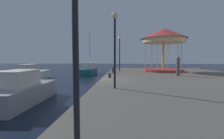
# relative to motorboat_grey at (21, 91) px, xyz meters

# --- Properties ---
(ground_plane) EXTENTS (120.00, 120.00, 0.00)m
(ground_plane) POSITION_rel_motorboat_grey_xyz_m (3.83, 4.88, -0.69)
(ground_plane) COLOR black
(quay_dock) EXTENTS (14.35, 28.95, 0.80)m
(quay_dock) POSITION_rel_motorboat_grey_xyz_m (11.01, 4.88, -0.29)
(quay_dock) COLOR #5B564F
(quay_dock) RESTS_ON ground
(motorboat_grey) EXTENTS (2.18, 4.90, 1.84)m
(motorboat_grey) POSITION_rel_motorboat_grey_xyz_m (0.00, 0.00, 0.00)
(motorboat_grey) COLOR gray
(motorboat_grey) RESTS_ON ground
(motorboat_white) EXTENTS (2.09, 5.87, 1.85)m
(motorboat_white) POSITION_rel_motorboat_grey_xyz_m (-4.65, 8.91, -0.00)
(motorboat_white) COLOR white
(motorboat_white) RESTS_ON ground
(sailboat_teal) EXTENTS (1.98, 5.76, 6.94)m
(sailboat_teal) POSITION_rel_motorboat_grey_xyz_m (0.38, 15.67, 0.01)
(sailboat_teal) COLOR #19606B
(sailboat_teal) RESTS_ON ground
(carousel) EXTENTS (5.90, 5.90, 5.55)m
(carousel) POSITION_rel_motorboat_grey_xyz_m (10.86, 12.57, 4.24)
(carousel) COLOR #B23333
(carousel) RESTS_ON quay_dock
(lamp_post_mid_promenade) EXTENTS (0.36, 0.36, 4.19)m
(lamp_post_mid_promenade) POSITION_rel_motorboat_grey_xyz_m (5.18, 0.53, 2.99)
(lamp_post_mid_promenade) COLOR black
(lamp_post_mid_promenade) RESTS_ON quay_dock
(lamp_post_far_end) EXTENTS (0.36, 0.36, 4.51)m
(lamp_post_far_end) POSITION_rel_motorboat_grey_xyz_m (5.21, 12.11, 3.17)
(lamp_post_far_end) COLOR black
(lamp_post_far_end) RESTS_ON quay_dock
(bollard_south) EXTENTS (0.24, 0.24, 0.40)m
(bollard_south) POSITION_rel_motorboat_grey_xyz_m (4.28, 13.25, 0.31)
(bollard_south) COLOR #2D2D33
(bollard_south) RESTS_ON quay_dock
(bollard_north) EXTENTS (0.24, 0.24, 0.40)m
(bollard_north) POSITION_rel_motorboat_grey_xyz_m (4.50, 5.19, 0.31)
(bollard_north) COLOR #2D2D33
(bollard_north) RESTS_ON quay_dock
(bollard_center) EXTENTS (0.24, 0.24, 0.40)m
(bollard_center) POSITION_rel_motorboat_grey_xyz_m (4.50, 9.90, 0.31)
(bollard_center) COLOR #2D2D33
(bollard_center) RESTS_ON quay_dock
(person_near_carousel) EXTENTS (0.34, 0.34, 1.97)m
(person_near_carousel) POSITION_rel_motorboat_grey_xyz_m (10.96, 7.35, 1.04)
(person_near_carousel) COLOR #514C56
(person_near_carousel) RESTS_ON quay_dock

